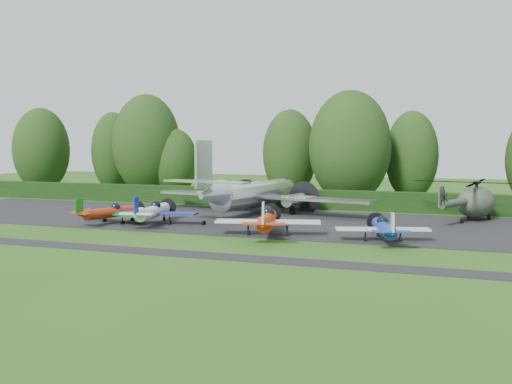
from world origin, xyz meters
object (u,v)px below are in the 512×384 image
(light_plane_white, at_px, (153,211))
(light_plane_blue, at_px, (384,228))
(helicopter, at_px, (476,200))
(transport_plane, at_px, (254,193))
(light_plane_red, at_px, (111,212))
(light_plane_orange, at_px, (267,220))

(light_plane_white, height_order, light_plane_blue, light_plane_white)
(helicopter, bearing_deg, light_plane_blue, -138.57)
(transport_plane, height_order, light_plane_blue, transport_plane)
(light_plane_blue, height_order, helicopter, helicopter)
(transport_plane, bearing_deg, light_plane_red, -143.29)
(light_plane_orange, height_order, helicopter, helicopter)
(transport_plane, height_order, light_plane_white, transport_plane)
(transport_plane, relative_size, light_plane_blue, 3.36)
(light_plane_white, bearing_deg, transport_plane, 67.53)
(light_plane_orange, height_order, light_plane_blue, light_plane_orange)
(light_plane_orange, bearing_deg, light_plane_red, -173.00)
(light_plane_white, relative_size, light_plane_orange, 0.93)
(light_plane_red, xyz_separation_m, light_plane_white, (3.76, 0.62, 0.14))
(helicopter, bearing_deg, light_plane_white, -179.20)
(helicopter, bearing_deg, light_plane_orange, -159.93)
(light_plane_red, height_order, light_plane_white, light_plane_white)
(light_plane_red, bearing_deg, light_plane_white, -8.81)
(transport_plane, xyz_separation_m, light_plane_white, (-5.68, -9.51, -0.90))
(light_plane_orange, bearing_deg, helicopter, 58.39)
(light_plane_blue, relative_size, helicopter, 0.54)
(transport_plane, distance_m, light_plane_white, 11.11)
(light_plane_white, bearing_deg, light_plane_blue, 2.03)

